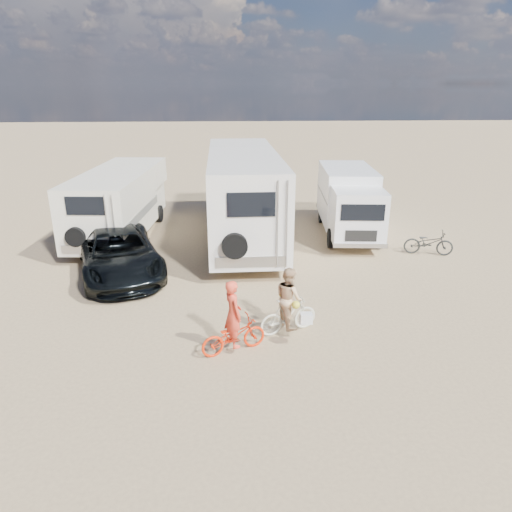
{
  "coord_description": "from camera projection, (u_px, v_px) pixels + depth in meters",
  "views": [
    {
      "loc": [
        -1.03,
        -11.04,
        5.91
      ],
      "look_at": [
        -0.31,
        1.37,
        1.3
      ],
      "focal_mm": 32.64,
      "sensor_mm": 36.0,
      "label": 1
    }
  ],
  "objects": [
    {
      "name": "cooler",
      "position": [
        274.0,
        256.0,
        16.34
      ],
      "size": [
        0.63,
        0.52,
        0.43
      ],
      "primitive_type": "cube",
      "rotation": [
        0.0,
        0.0,
        -0.26
      ],
      "color": "#306792",
      "rests_on": "ground"
    },
    {
      "name": "box_truck",
      "position": [
        349.0,
        203.0,
        19.01
      ],
      "size": [
        2.53,
        5.9,
        2.63
      ],
      "primitive_type": null,
      "rotation": [
        0.0,
        0.0,
        -0.09
      ],
      "color": "white",
      "rests_on": "ground"
    },
    {
      "name": "rv_left",
      "position": [
        120.0,
        204.0,
        18.79
      ],
      "size": [
        2.92,
        7.28,
        2.68
      ],
      "primitive_type": null,
      "rotation": [
        0.0,
        0.0,
        -0.08
      ],
      "color": "beige",
      "rests_on": "ground"
    },
    {
      "name": "bike_parked",
      "position": [
        429.0,
        243.0,
        17.0
      ],
      "size": [
        1.83,
        1.01,
        0.91
      ],
      "primitive_type": "imported",
      "rotation": [
        0.0,
        0.0,
        1.32
      ],
      "color": "black",
      "rests_on": "ground"
    },
    {
      "name": "ground",
      "position": [
        270.0,
        319.0,
        12.45
      ],
      "size": [
        140.0,
        140.0,
        0.0
      ],
      "primitive_type": "plane",
      "color": "tan",
      "rests_on": "ground"
    },
    {
      "name": "crate",
      "position": [
        276.0,
        263.0,
        15.77
      ],
      "size": [
        0.5,
        0.5,
        0.4
      ],
      "primitive_type": "cube",
      "rotation": [
        0.0,
        0.0,
        0.01
      ],
      "color": "olive",
      "rests_on": "ground"
    },
    {
      "name": "bike_man",
      "position": [
        234.0,
        336.0,
        10.8
      ],
      "size": [
        1.68,
        1.12,
        0.83
      ],
      "primitive_type": "imported",
      "rotation": [
        0.0,
        0.0,
        1.96
      ],
      "color": "red",
      "rests_on": "ground"
    },
    {
      "name": "rider_man",
      "position": [
        233.0,
        321.0,
        10.67
      ],
      "size": [
        0.59,
        0.7,
        1.62
      ],
      "primitive_type": "imported",
      "rotation": [
        0.0,
        0.0,
        1.96
      ],
      "color": "#F2462E",
      "rests_on": "ground"
    },
    {
      "name": "bike_woman",
      "position": [
        288.0,
        315.0,
        11.64
      ],
      "size": [
        1.62,
        0.98,
        0.94
      ],
      "primitive_type": "imported",
      "rotation": [
        0.0,
        0.0,
        1.94
      ],
      "color": "beige",
      "rests_on": "ground"
    },
    {
      "name": "rider_woman",
      "position": [
        289.0,
        304.0,
        11.53
      ],
      "size": [
        0.83,
        0.92,
        1.56
      ],
      "primitive_type": "imported",
      "rotation": [
        0.0,
        0.0,
        1.94
      ],
      "color": "#D6AD7E",
      "rests_on": "ground"
    },
    {
      "name": "rv_main",
      "position": [
        243.0,
        197.0,
        18.32
      ],
      "size": [
        2.77,
        9.39,
        3.46
      ],
      "primitive_type": null,
      "rotation": [
        0.0,
        0.0,
        0.02
      ],
      "color": "silver",
      "rests_on": "ground"
    },
    {
      "name": "dark_suv",
      "position": [
        119.0,
        253.0,
        15.19
      ],
      "size": [
        3.96,
        5.72,
        1.45
      ],
      "primitive_type": "imported",
      "rotation": [
        0.0,
        0.0,
        0.33
      ],
      "color": "black",
      "rests_on": "ground"
    }
  ]
}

